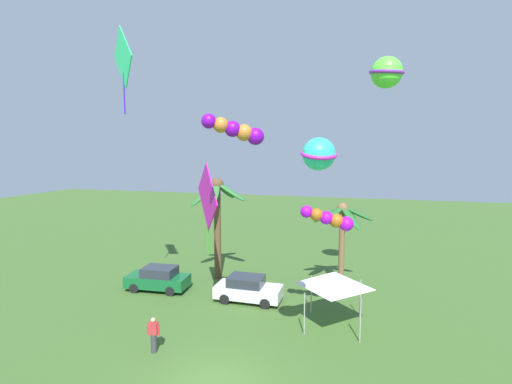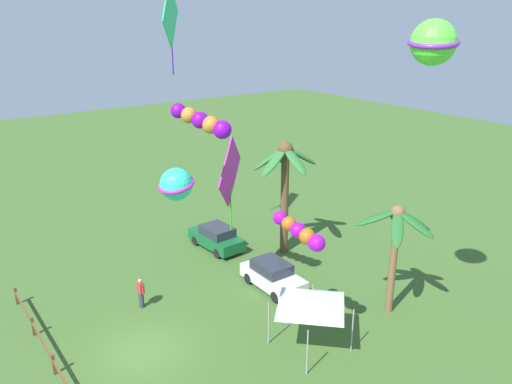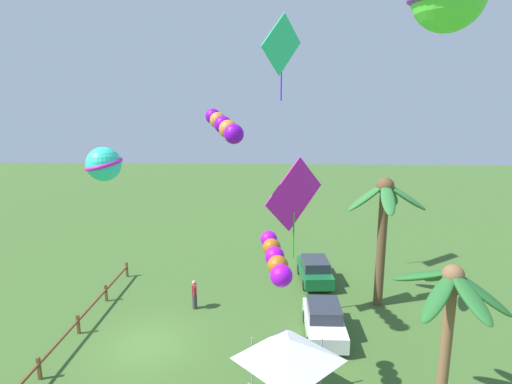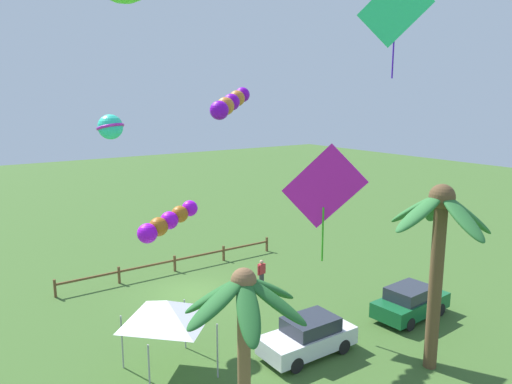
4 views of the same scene
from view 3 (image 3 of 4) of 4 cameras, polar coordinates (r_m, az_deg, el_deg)
The scene contains 13 objects.
ground_plane at distance 20.46m, azimuth -14.80°, elevation -19.75°, with size 120.00×120.00×0.00m, color #3D6028.
palm_tree_0 at distance 15.14m, azimuth 25.41°, elevation -13.60°, with size 3.79×3.50×5.64m.
palm_tree_1 at distance 22.34m, azimuth 17.23°, elevation -2.66°, with size 4.00×4.18×7.04m.
rail_fence at distance 22.00m, azimuth -23.49°, elevation -16.22°, with size 13.47×0.12×0.95m.
parked_car_0 at distance 25.83m, azimuth 8.14°, elevation -10.69°, with size 4.00×1.95×1.51m.
parked_car_1 at distance 20.39m, azimuth 9.41°, elevation -17.18°, with size 3.90×1.75×1.51m.
spectator_0 at distance 22.67m, azimuth -8.55°, elevation -13.86°, with size 0.54×0.28×1.59m.
festival_tent at distance 14.98m, azimuth 4.56°, elevation -20.99°, with size 2.86×2.86×2.85m.
kite_diamond_0 at distance 24.47m, azimuth 3.59°, elevation 19.64°, with size 2.65×2.30×4.81m.
kite_ball_1 at distance 14.03m, azimuth -20.39°, elevation 3.66°, with size 1.57×1.57×1.10m.
kite_diamond_2 at distance 20.10m, azimuth 5.33°, elevation -0.54°, with size 2.35×2.87×5.09m.
kite_tube_4 at distance 13.80m, azimuth 2.72°, elevation -9.23°, with size 2.53×1.06×1.24m.
kite_tube_5 at distance 17.03m, azimuth -4.43°, elevation 9.15°, with size 2.55×1.78×1.37m.
Camera 3 is at (16.63, 5.53, 10.56)m, focal length 28.80 mm.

